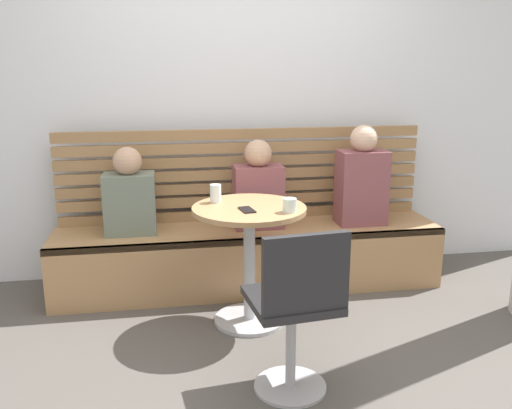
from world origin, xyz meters
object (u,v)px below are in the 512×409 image
cafe_table (249,242)px  cup_glass_short (290,205)px  person_adult (362,180)px  person_child_left (258,189)px  white_chair (297,307)px  cup_water_clear (216,193)px  person_child_middle (129,196)px  booth_bench (249,257)px  phone_on_table (247,210)px

cafe_table → cup_glass_short: 0.37m
cafe_table → person_adult: size_ratio=1.04×
person_adult → person_child_left: 0.74m
person_child_left → cup_glass_short: 0.73m
cafe_table → person_child_left: person_child_left is taller
white_chair → cup_water_clear: (-0.28, 0.96, 0.33)m
cafe_table → person_child_left: 0.62m
white_chair → person_child_middle: 1.62m
person_adult → cup_glass_short: bearing=-135.1°
cafe_table → person_child_middle: bearing=141.7°
booth_bench → person_adult: 0.97m
person_child_middle → phone_on_table: 0.96m
white_chair → phone_on_table: size_ratio=6.07×
person_adult → person_child_left: bearing=176.8°
person_child_middle → cup_water_clear: bearing=-38.5°
booth_bench → person_child_middle: person_child_middle is taller
cup_glass_short → cup_water_clear: (-0.39, 0.30, 0.02)m
booth_bench → cup_glass_short: 0.90m
white_chair → person_child_middle: (-0.82, 1.38, 0.23)m
booth_bench → person_child_middle: size_ratio=4.57×
person_adult → person_child_left: person_adult is taller
booth_bench → white_chair: 1.38m
cafe_table → cup_glass_short: (0.21, -0.16, 0.26)m
cup_glass_short → person_child_left: bearing=94.2°
booth_bench → cup_glass_short: size_ratio=33.75×
person_child_left → person_adult: bearing=-3.2°
white_chair → cup_glass_short: bearing=80.2°
booth_bench → white_chair: white_chair is taller
white_chair → cup_water_clear: bearing=106.2°
cafe_table → phone_on_table: (-0.03, -0.08, 0.23)m
person_adult → phone_on_table: 1.10m
cafe_table → person_child_middle: person_child_middle is taller
cafe_table → phone_on_table: phone_on_table is taller
person_adult → cup_water_clear: size_ratio=6.45×
person_child_middle → cup_water_clear: 0.70m
cup_water_clear → white_chair: bearing=-73.8°
person_adult → cup_water_clear: bearing=-160.4°
person_adult → person_child_middle: bearing=178.4°
booth_bench → person_child_left: size_ratio=4.37×
cup_glass_short → phone_on_table: size_ratio=0.57×
white_chair → person_adult: bearing=59.2°
person_adult → cafe_table: bearing=-149.5°
cafe_table → cup_water_clear: bearing=142.3°
white_chair → cup_glass_short: 0.74m
booth_bench → cup_glass_short: cup_glass_short is taller
booth_bench → cafe_table: size_ratio=3.65×
person_child_middle → cafe_table: bearing=-38.3°
booth_bench → cup_water_clear: 0.75m
booth_bench → cafe_table: (-0.08, -0.54, 0.30)m
person_child_left → person_child_middle: (-0.88, 0.00, -0.01)m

